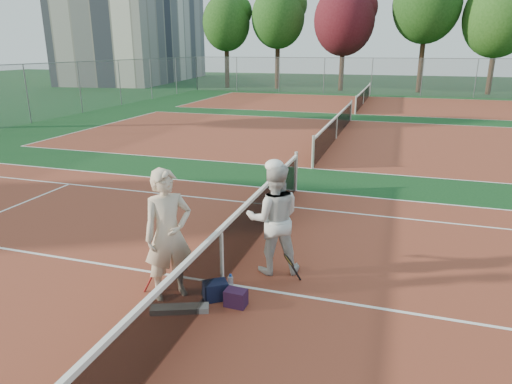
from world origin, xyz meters
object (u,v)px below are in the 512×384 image
player_b (274,219)px  sports_bag_purple (236,298)px  player_a (168,235)px  racket_black_held (289,268)px  racket_spare (209,292)px  sports_bag_navy (215,290)px  apartment_block (137,15)px  net_main (222,256)px  racket_red (158,275)px  water_bottle (231,285)px

player_b → sports_bag_purple: player_b is taller
player_a → racket_black_held: player_a is taller
racket_spare → sports_bag_navy: sports_bag_navy is taller
apartment_block → racket_spare: bearing=-57.8°
player_b → net_main: bearing=26.3°
player_b → sports_bag_purple: 1.57m
player_a → racket_spare: (0.54, 0.24, -1.03)m
apartment_block → racket_red: bearing=-58.7°
apartment_block → net_main: bearing=-57.5°
sports_bag_purple → racket_spare: bearing=157.8°
racket_spare → sports_bag_purple: 0.60m
player_b → racket_black_held: (0.36, -0.36, -0.71)m
net_main → water_bottle: bearing=-45.8°
sports_bag_purple → water_bottle: size_ratio=1.09×
racket_spare → player_a: bearing=112.7°
net_main → apartment_block: size_ratio=0.50×
racket_red → racket_spare: bearing=-29.8°
water_bottle → racket_spare: bearing=-163.9°
water_bottle → racket_red: bearing=-168.5°
sports_bag_navy → apartment_block: bearing=122.3°
sports_bag_purple → racket_red: bearing=176.5°
player_b → racket_black_held: 0.88m
racket_black_held → racket_spare: bearing=-8.6°
player_a → racket_red: player_a is taller
net_main → sports_bag_purple: net_main is taller
apartment_block → racket_spare: size_ratio=36.67×
apartment_block → racket_spare: 52.93m
net_main → apartment_block: (-28.00, 44.00, 6.99)m
net_main → racket_red: (-0.93, -0.49, -0.24)m
player_b → racket_spare: (-0.78, -1.07, -0.97)m
apartment_block → water_bottle: bearing=-57.5°
net_main → sports_bag_purple: size_ratio=33.61×
apartment_block → sports_bag_navy: (28.07, -44.48, -7.35)m
player_a → sports_bag_purple: 1.42m
racket_red → sports_bag_navy: bearing=-39.0°
net_main → player_a: player_a is taller
net_main → racket_red: size_ratio=20.44×
sports_bag_navy → player_b: bearing=63.2°
apartment_block → sports_bag_purple: apartment_block is taller
net_main → racket_spare: bearing=-105.5°
racket_red → racket_spare: (0.83, 0.14, -0.25)m
sports_bag_navy → racket_black_held: bearing=41.0°
racket_red → racket_spare: racket_red is taller
apartment_block → racket_black_held: bearing=-56.3°
racket_red → sports_bag_navy: 1.01m
apartment_block → player_b: bearing=-56.5°
racket_spare → sports_bag_purple: bearing=-113.1°
racket_red → water_bottle: racket_red is taller
sports_bag_purple → player_b: bearing=79.9°
player_a → racket_red: (-0.29, 0.10, -0.77)m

